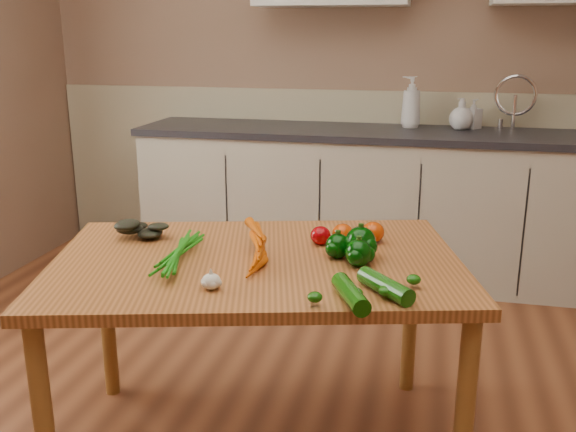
% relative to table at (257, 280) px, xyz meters
% --- Properties ---
extents(room, '(4.04, 5.04, 2.64)m').
position_rel_table_xyz_m(room, '(0.01, -0.16, 0.60)').
color(room, brown).
rests_on(room, ground).
extents(counter_run, '(2.84, 0.64, 1.14)m').
position_rel_table_xyz_m(counter_run, '(0.23, 1.85, -0.19)').
color(counter_run, '#B7AF98').
rests_on(counter_run, ground).
extents(table, '(1.53, 1.19, 0.73)m').
position_rel_table_xyz_m(table, '(0.00, 0.00, 0.00)').
color(table, '#AA6231').
rests_on(table, ground).
extents(soap_bottle_a, '(0.13, 0.13, 0.30)m').
position_rel_table_xyz_m(soap_bottle_a, '(0.41, 1.98, 0.41)').
color(soap_bottle_a, silver).
rests_on(soap_bottle_a, counter_run).
extents(soap_bottle_b, '(0.11, 0.11, 0.17)m').
position_rel_table_xyz_m(soap_bottle_b, '(0.77, 2.02, 0.34)').
color(soap_bottle_b, silver).
rests_on(soap_bottle_b, counter_run).
extents(soap_bottle_c, '(0.20, 0.20, 0.18)m').
position_rel_table_xyz_m(soap_bottle_c, '(0.70, 1.97, 0.35)').
color(soap_bottle_c, silver).
rests_on(soap_bottle_c, counter_run).
extents(carrot_bunch, '(0.29, 0.25, 0.07)m').
position_rel_table_xyz_m(carrot_bunch, '(-0.07, -0.04, 0.11)').
color(carrot_bunch, '#CD5204').
rests_on(carrot_bunch, table).
extents(leafy_greens, '(0.19, 0.17, 0.10)m').
position_rel_table_xyz_m(leafy_greens, '(-0.47, 0.12, 0.13)').
color(leafy_greens, black).
rests_on(leafy_greens, table).
extents(garlic_bulb, '(0.06, 0.06, 0.05)m').
position_rel_table_xyz_m(garlic_bulb, '(-0.06, -0.29, 0.10)').
color(garlic_bulb, silver).
rests_on(garlic_bulb, table).
extents(pepper_a, '(0.08, 0.08, 0.08)m').
position_rel_table_xyz_m(pepper_a, '(0.26, 0.07, 0.12)').
color(pepper_a, black).
rests_on(pepper_a, table).
extents(pepper_b, '(0.11, 0.11, 0.11)m').
position_rel_table_xyz_m(pepper_b, '(0.34, 0.08, 0.13)').
color(pepper_b, black).
rests_on(pepper_b, table).
extents(pepper_c, '(0.09, 0.09, 0.09)m').
position_rel_table_xyz_m(pepper_c, '(0.34, 0.00, 0.12)').
color(pepper_c, black).
rests_on(pepper_c, table).
extents(tomato_a, '(0.07, 0.07, 0.07)m').
position_rel_table_xyz_m(tomato_a, '(0.18, 0.19, 0.11)').
color(tomato_a, '#8F0207').
rests_on(tomato_a, table).
extents(tomato_b, '(0.08, 0.08, 0.07)m').
position_rel_table_xyz_m(tomato_b, '(0.26, 0.23, 0.12)').
color(tomato_b, '#C23904').
rests_on(tomato_b, table).
extents(tomato_c, '(0.08, 0.08, 0.07)m').
position_rel_table_xyz_m(tomato_c, '(0.36, 0.26, 0.12)').
color(tomato_c, '#C23904').
rests_on(tomato_c, table).
extents(zucchini_a, '(0.18, 0.19, 0.05)m').
position_rel_table_xyz_m(zucchini_a, '(0.45, -0.22, 0.11)').
color(zucchini_a, '#0E4407').
rests_on(zucchini_a, table).
extents(zucchini_b, '(0.14, 0.21, 0.05)m').
position_rel_table_xyz_m(zucchini_b, '(0.36, -0.30, 0.11)').
color(zucchini_b, '#0E4407').
rests_on(zucchini_b, table).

